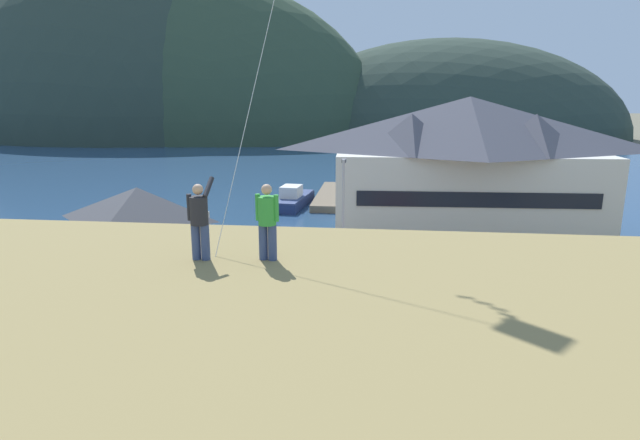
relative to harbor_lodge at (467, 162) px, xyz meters
name	(u,v)px	position (x,y,z in m)	size (l,w,h in m)	color
ground_plane	(319,364)	(-9.06, -22.34, -5.70)	(600.00, 600.00, 0.00)	#66604C
parking_lot_pad	(330,314)	(-9.06, -17.34, -5.65)	(40.00, 20.00, 0.10)	slate
bay_water	(364,167)	(-9.06, 37.66, -5.68)	(360.00, 84.00, 0.03)	navy
far_hill_west_ridge	(90,136)	(-82.42, 90.26, -5.70)	(114.69, 48.67, 55.70)	#3D4C38
far_hill_east_peak	(144,135)	(-69.26, 94.00, -5.70)	(91.15, 65.93, 94.50)	#2D3D33
far_hill_center_saddle	(186,138)	(-54.87, 86.28, -5.70)	(99.21, 45.03, 76.56)	#334733
far_hill_far_shoulder	(442,137)	(9.28, 97.64, -5.70)	(89.67, 55.45, 48.34)	#2D3D33
harbor_lodge	(467,162)	(0.00, 0.00, 0.00)	(21.66, 10.99, 10.68)	beige
storage_shed_near_lot	(140,234)	(-20.49, -13.73, -2.74)	(7.33, 6.23, 5.69)	beige
wharf_dock	(333,196)	(-11.53, 12.65, -5.35)	(3.20, 13.89, 0.70)	#70604C
moored_boat_wharfside	(293,199)	(-15.17, 8.50, -4.98)	(3.38, 8.12, 2.16)	navy
parked_car_front_row_silver	(355,331)	(-7.63, -21.32, -4.63)	(4.22, 2.09, 1.82)	slate
parked_car_mid_row_center	(586,339)	(1.85, -20.99, -4.63)	(4.29, 2.23, 1.82)	slate
parked_car_mid_row_far	(550,296)	(1.89, -16.19, -4.63)	(4.31, 2.27, 1.82)	#9EA3A8
parked_car_back_row_right	(21,316)	(-22.80, -21.41, -4.63)	(4.21, 2.08, 1.82)	slate
parked_car_front_row_red	(426,297)	(-4.30, -17.01, -4.63)	(4.34, 2.33, 1.82)	red
parking_light_pole	(343,211)	(-8.82, -11.79, -1.51)	(0.24, 0.78, 7.11)	#ADADB2
person_kite_flyer	(199,219)	(-10.77, -30.93, 2.47)	(0.53, 0.65, 1.86)	#384770
person_companion	(267,220)	(-9.25, -30.78, 2.45)	(0.54, 0.40, 1.74)	#384770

